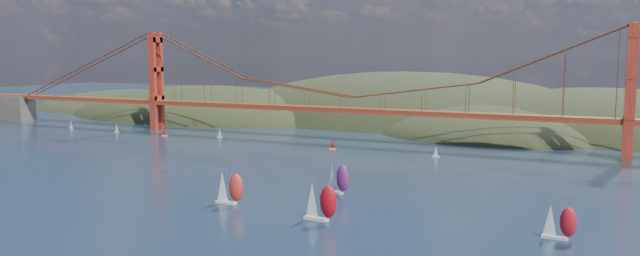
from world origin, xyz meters
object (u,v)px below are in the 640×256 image
object	(u,v)px
racer_0	(229,187)
racer_1	(320,201)
racer_rwb	(337,178)
racer_2	(559,222)

from	to	relation	value
racer_0	racer_1	world-z (taller)	racer_1
racer_1	racer_rwb	world-z (taller)	racer_1
racer_2	racer_rwb	bearing A→B (deg)	165.71
racer_0	racer_1	xyz separation A→B (m)	(31.21, -5.13, 0.24)
racer_0	racer_1	size ratio (longest dim) A/B	0.95
racer_0	racer_rwb	xyz separation A→B (m)	(22.65, 25.45, 0.12)
racer_1	racer_rwb	bearing A→B (deg)	111.28
racer_1	racer_2	size ratio (longest dim) A/B	1.21
racer_0	racer_rwb	distance (m)	34.07
racer_1	racer_2	bearing A→B (deg)	14.50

